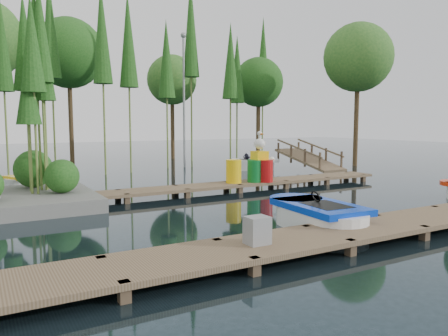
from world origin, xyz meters
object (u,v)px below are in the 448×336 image
boat_blue (318,217)px  boat_yellow_far (35,181)px  yellow_barrel (234,171)px  drum_cluster (261,167)px  utility_cabinet (257,230)px

boat_blue → boat_yellow_far: (-4.91, 10.24, -0.02)m
boat_blue → yellow_barrel: bearing=82.0°
yellow_barrel → drum_cluster: bearing=-7.9°
boat_blue → utility_cabinet: (-2.53, -1.22, 0.27)m
boat_blue → yellow_barrel: (1.19, 5.78, 0.44)m
boat_yellow_far → yellow_barrel: size_ratio=3.20×
boat_yellow_far → yellow_barrel: (6.10, -4.46, 0.46)m
boat_blue → boat_yellow_far: boat_yellow_far is taller
utility_cabinet → yellow_barrel: (3.72, 7.00, 0.17)m
boat_yellow_far → drum_cluster: drum_cluster is taller
utility_cabinet → yellow_barrel: yellow_barrel is taller
drum_cluster → boat_blue: bearing=-111.9°
boat_yellow_far → utility_cabinet: (2.38, -11.46, 0.29)m
yellow_barrel → boat_blue: bearing=-101.6°
boat_yellow_far → utility_cabinet: boat_yellow_far is taller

